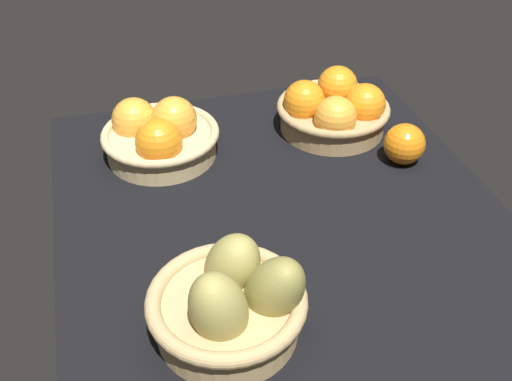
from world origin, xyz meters
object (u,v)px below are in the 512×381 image
Objects in this scene: loose_orange_front_gap at (404,144)px; basket_far_left at (334,109)px; basket_near_right_pears at (233,302)px; basket_near_left at (159,135)px.

basket_far_left is at bearing -148.94° from loose_orange_front_gap.
basket_near_right_pears is 2.99× the size of loose_orange_front_gap.
basket_far_left reaches higher than loose_orange_front_gap.
basket_near_left is 0.98× the size of basket_far_left.
loose_orange_front_gap is at bearing 71.84° from basket_near_left.
loose_orange_front_gap is (13.63, 8.21, -0.83)cm from basket_far_left.
basket_near_left reaches higher than loose_orange_front_gap.
basket_far_left is 15.94cm from loose_orange_front_gap.
loose_orange_front_gap is (-29.32, 38.83, -1.25)cm from basket_near_right_pears.
basket_near_left is 2.87× the size of loose_orange_front_gap.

